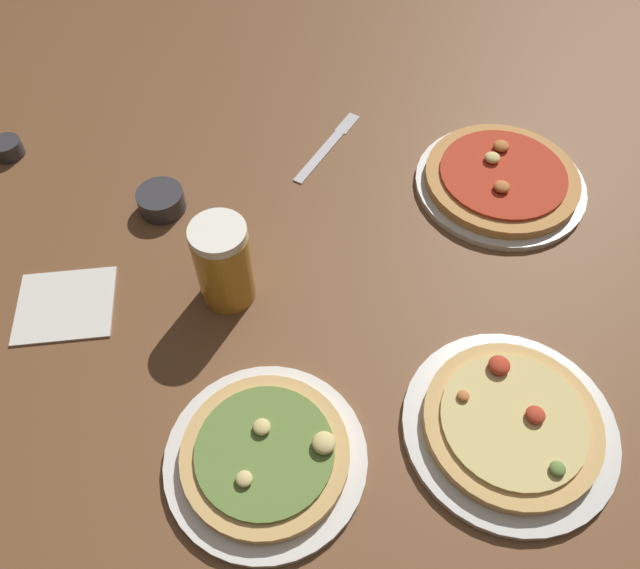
{
  "coord_description": "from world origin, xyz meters",
  "views": [
    {
      "loc": [
        -0.18,
        -0.53,
        0.8
      ],
      "look_at": [
        0.0,
        0.0,
        0.02
      ],
      "focal_mm": 34.77,
      "sensor_mm": 36.0,
      "label": 1
    }
  ],
  "objects_px": {
    "beer_mug_dark": "(224,261)",
    "knife_right": "(328,146)",
    "ramekin_sauce": "(161,201)",
    "pizza_plate_far": "(501,180)",
    "napkin_folded": "(65,304)",
    "pizza_plate_side": "(511,424)",
    "pizza_plate_near": "(266,456)",
    "ramekin_butter": "(8,148)"
  },
  "relations": [
    {
      "from": "pizza_plate_near",
      "to": "ramekin_sauce",
      "type": "distance_m",
      "value": 0.49
    },
    {
      "from": "pizza_plate_near",
      "to": "pizza_plate_side",
      "type": "height_order",
      "value": "same"
    },
    {
      "from": "ramekin_sauce",
      "to": "pizza_plate_far",
      "type": "bearing_deg",
      "value": -13.46
    },
    {
      "from": "ramekin_butter",
      "to": "ramekin_sauce",
      "type": "bearing_deg",
      "value": -42.53
    },
    {
      "from": "ramekin_sauce",
      "to": "knife_right",
      "type": "relative_size",
      "value": 0.45
    },
    {
      "from": "pizza_plate_far",
      "to": "pizza_plate_near",
      "type": "bearing_deg",
      "value": -146.46
    },
    {
      "from": "pizza_plate_far",
      "to": "napkin_folded",
      "type": "xyz_separation_m",
      "value": [
        -0.76,
        -0.02,
        -0.01
      ]
    },
    {
      "from": "pizza_plate_far",
      "to": "ramekin_sauce",
      "type": "bearing_deg",
      "value": 166.54
    },
    {
      "from": "pizza_plate_near",
      "to": "knife_right",
      "type": "distance_m",
      "value": 0.61
    },
    {
      "from": "ramekin_butter",
      "to": "napkin_folded",
      "type": "height_order",
      "value": "ramekin_butter"
    },
    {
      "from": "pizza_plate_near",
      "to": "napkin_folded",
      "type": "distance_m",
      "value": 0.41
    },
    {
      "from": "pizza_plate_far",
      "to": "pizza_plate_side",
      "type": "distance_m",
      "value": 0.46
    },
    {
      "from": "ramekin_sauce",
      "to": "ramekin_butter",
      "type": "xyz_separation_m",
      "value": [
        -0.25,
        0.23,
        -0.0
      ]
    },
    {
      "from": "ramekin_sauce",
      "to": "knife_right",
      "type": "distance_m",
      "value": 0.33
    },
    {
      "from": "beer_mug_dark",
      "to": "knife_right",
      "type": "distance_m",
      "value": 0.37
    },
    {
      "from": "pizza_plate_near",
      "to": "pizza_plate_far",
      "type": "xyz_separation_m",
      "value": [
        0.53,
        0.35,
        0.0
      ]
    },
    {
      "from": "beer_mug_dark",
      "to": "ramekin_sauce",
      "type": "xyz_separation_m",
      "value": [
        -0.07,
        0.21,
        -0.06
      ]
    },
    {
      "from": "pizza_plate_side",
      "to": "knife_right",
      "type": "relative_size",
      "value": 1.64
    },
    {
      "from": "pizza_plate_near",
      "to": "pizza_plate_far",
      "type": "distance_m",
      "value": 0.63
    },
    {
      "from": "pizza_plate_far",
      "to": "napkin_folded",
      "type": "distance_m",
      "value": 0.76
    },
    {
      "from": "beer_mug_dark",
      "to": "napkin_folded",
      "type": "height_order",
      "value": "beer_mug_dark"
    },
    {
      "from": "knife_right",
      "to": "pizza_plate_near",
      "type": "bearing_deg",
      "value": -116.5
    },
    {
      "from": "pizza_plate_far",
      "to": "pizza_plate_side",
      "type": "xyz_separation_m",
      "value": [
        -0.21,
        -0.41,
        -0.0
      ]
    },
    {
      "from": "pizza_plate_near",
      "to": "beer_mug_dark",
      "type": "distance_m",
      "value": 0.29
    },
    {
      "from": "pizza_plate_far",
      "to": "ramekin_butter",
      "type": "distance_m",
      "value": 0.9
    },
    {
      "from": "pizza_plate_near",
      "to": "pizza_plate_side",
      "type": "bearing_deg",
      "value": -11.02
    },
    {
      "from": "pizza_plate_far",
      "to": "beer_mug_dark",
      "type": "bearing_deg",
      "value": -172.38
    },
    {
      "from": "knife_right",
      "to": "pizza_plate_far",
      "type": "bearing_deg",
      "value": -37.36
    },
    {
      "from": "pizza_plate_side",
      "to": "ramekin_sauce",
      "type": "distance_m",
      "value": 0.67
    },
    {
      "from": "pizza_plate_side",
      "to": "ramekin_sauce",
      "type": "relative_size",
      "value": 3.62
    },
    {
      "from": "ramekin_butter",
      "to": "knife_right",
      "type": "relative_size",
      "value": 0.3
    },
    {
      "from": "pizza_plate_far",
      "to": "ramekin_sauce",
      "type": "relative_size",
      "value": 3.75
    },
    {
      "from": "pizza_plate_far",
      "to": "beer_mug_dark",
      "type": "height_order",
      "value": "beer_mug_dark"
    },
    {
      "from": "pizza_plate_side",
      "to": "knife_right",
      "type": "distance_m",
      "value": 0.61
    },
    {
      "from": "beer_mug_dark",
      "to": "napkin_folded",
      "type": "bearing_deg",
      "value": 168.15
    },
    {
      "from": "pizza_plate_side",
      "to": "napkin_folded",
      "type": "xyz_separation_m",
      "value": [
        -0.55,
        0.4,
        -0.01
      ]
    },
    {
      "from": "beer_mug_dark",
      "to": "knife_right",
      "type": "relative_size",
      "value": 0.85
    },
    {
      "from": "beer_mug_dark",
      "to": "knife_right",
      "type": "xyz_separation_m",
      "value": [
        0.25,
        0.26,
        -0.07
      ]
    },
    {
      "from": "napkin_folded",
      "to": "knife_right",
      "type": "xyz_separation_m",
      "value": [
        0.5,
        0.21,
        -0.0
      ]
    },
    {
      "from": "pizza_plate_far",
      "to": "knife_right",
      "type": "height_order",
      "value": "pizza_plate_far"
    },
    {
      "from": "pizza_plate_far",
      "to": "knife_right",
      "type": "xyz_separation_m",
      "value": [
        -0.26,
        0.2,
        -0.01
      ]
    },
    {
      "from": "knife_right",
      "to": "pizza_plate_side",
      "type": "bearing_deg",
      "value": -85.31
    }
  ]
}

